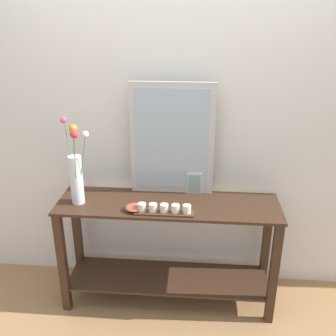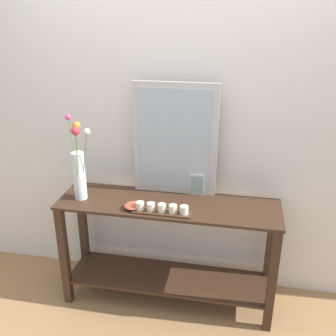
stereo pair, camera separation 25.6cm
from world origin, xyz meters
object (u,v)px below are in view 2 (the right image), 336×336
Objects in this scene: console_table at (168,243)px; picture_frame_small at (196,185)px; mirror_leaning at (175,140)px; decorative_bowl at (133,206)px; tall_vase_left at (79,169)px; candle_tray at (162,209)px.

picture_frame_small is at bearing 43.70° from console_table.
mirror_leaning reaches higher than picture_frame_small.
mirror_leaning is 0.54m from decorative_bowl.
mirror_leaning is at bearing 173.99° from picture_frame_small.
picture_frame_small is (0.16, -0.02, -0.32)m from mirror_leaning.
picture_frame_small is at bearing 15.04° from tall_vase_left.
mirror_leaning is 1.35× the size of tall_vase_left.
decorative_bowl is at bearing -150.47° from console_table.
candle_tray is at bearing -9.38° from tall_vase_left.
tall_vase_left is 0.64m from candle_tray.
mirror_leaning is (0.01, 0.19, 0.73)m from console_table.
mirror_leaning reaches higher than tall_vase_left.
decorative_bowl is at bearing 173.66° from candle_tray.
console_table is 0.47m from picture_frame_small.
tall_vase_left is (-0.62, -0.05, 0.55)m from console_table.
candle_tray is (-0.03, -0.33, -0.37)m from mirror_leaning.
candle_tray is 3.20× the size of decorative_bowl.
decorative_bowl is (-0.22, -0.12, 0.35)m from console_table.
picture_frame_small is at bearing -6.01° from mirror_leaning.
mirror_leaning is 5.03× the size of picture_frame_small.
mirror_leaning is 0.36m from picture_frame_small.
console_table is 3.94× the size of candle_tray.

